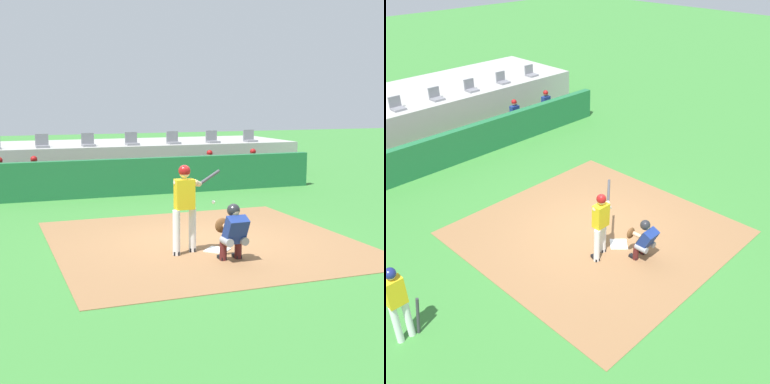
# 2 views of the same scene
# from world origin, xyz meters

# --- Properties ---
(ground_plane) EXTENTS (80.00, 80.00, 0.00)m
(ground_plane) POSITION_xyz_m (0.00, 0.00, 0.00)
(ground_plane) COLOR #387A33
(dirt_infield) EXTENTS (6.40, 6.40, 0.01)m
(dirt_infield) POSITION_xyz_m (0.00, 0.00, 0.01)
(dirt_infield) COLOR olive
(dirt_infield) RESTS_ON ground
(home_plate) EXTENTS (0.62, 0.62, 0.02)m
(home_plate) POSITION_xyz_m (0.00, -0.80, 0.02)
(home_plate) COLOR white
(home_plate) RESTS_ON dirt_infield
(batter_at_plate) EXTENTS (1.29, 0.80, 1.80)m
(batter_at_plate) POSITION_xyz_m (-0.67, -0.75, 1.04)
(batter_at_plate) COLOR silver
(batter_at_plate) RESTS_ON ground
(catcher_crouched) EXTENTS (0.49, 1.54, 1.13)m
(catcher_crouched) POSITION_xyz_m (-0.01, -1.58, 0.61)
(catcher_crouched) COLOR gray
(catcher_crouched) RESTS_ON ground
(dugout_wall) EXTENTS (13.00, 0.30, 1.20)m
(dugout_wall) POSITION_xyz_m (0.00, 6.50, 0.60)
(dugout_wall) COLOR #1E6638
(dugout_wall) RESTS_ON ground
(dugout_bench) EXTENTS (11.80, 0.44, 0.45)m
(dugout_bench) POSITION_xyz_m (0.00, 7.50, 0.23)
(dugout_bench) COLOR olive
(dugout_bench) RESTS_ON ground
(dugout_player_0) EXTENTS (0.49, 0.70, 1.30)m
(dugout_player_0) POSITION_xyz_m (-3.96, 7.34, 0.67)
(dugout_player_0) COLOR #939399
(dugout_player_0) RESTS_ON ground
(dugout_player_1) EXTENTS (0.49, 0.70, 1.30)m
(dugout_player_1) POSITION_xyz_m (-2.90, 7.34, 0.67)
(dugout_player_1) COLOR #939399
(dugout_player_1) RESTS_ON ground
(dugout_player_2) EXTENTS (0.49, 0.70, 1.30)m
(dugout_player_2) POSITION_xyz_m (3.17, 7.34, 0.67)
(dugout_player_2) COLOR #939399
(dugout_player_2) RESTS_ON ground
(dugout_player_3) EXTENTS (0.49, 0.70, 1.30)m
(dugout_player_3) POSITION_xyz_m (4.89, 7.34, 0.67)
(dugout_player_3) COLOR #939399
(dugout_player_3) RESTS_ON ground
(stands_platform) EXTENTS (15.00, 4.40, 1.40)m
(stands_platform) POSITION_xyz_m (0.00, 10.90, 0.70)
(stands_platform) COLOR #9E9E99
(stands_platform) RESTS_ON ground
(stadium_seat_2) EXTENTS (0.46, 0.46, 0.48)m
(stadium_seat_2) POSITION_xyz_m (-2.44, 9.38, 1.53)
(stadium_seat_2) COLOR slate
(stadium_seat_2) RESTS_ON stands_platform
(stadium_seat_3) EXTENTS (0.46, 0.46, 0.48)m
(stadium_seat_3) POSITION_xyz_m (-0.81, 9.38, 1.53)
(stadium_seat_3) COLOR slate
(stadium_seat_3) RESTS_ON stands_platform
(stadium_seat_4) EXTENTS (0.46, 0.46, 0.48)m
(stadium_seat_4) POSITION_xyz_m (0.81, 9.38, 1.53)
(stadium_seat_4) COLOR slate
(stadium_seat_4) RESTS_ON stands_platform
(stadium_seat_5) EXTENTS (0.46, 0.46, 0.48)m
(stadium_seat_5) POSITION_xyz_m (2.44, 9.38, 1.53)
(stadium_seat_5) COLOR slate
(stadium_seat_5) RESTS_ON stands_platform
(stadium_seat_6) EXTENTS (0.46, 0.46, 0.48)m
(stadium_seat_6) POSITION_xyz_m (4.06, 9.38, 1.53)
(stadium_seat_6) COLOR slate
(stadium_seat_6) RESTS_ON stands_platform
(stadium_seat_7) EXTENTS (0.46, 0.46, 0.48)m
(stadium_seat_7) POSITION_xyz_m (5.69, 9.38, 1.53)
(stadium_seat_7) COLOR slate
(stadium_seat_7) RESTS_ON stands_platform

